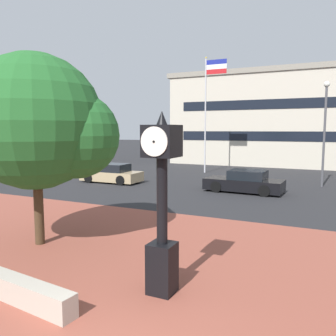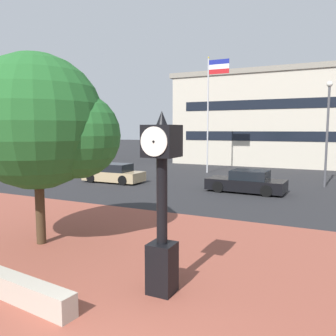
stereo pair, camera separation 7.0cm
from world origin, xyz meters
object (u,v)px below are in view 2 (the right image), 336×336
at_px(car_street_far, 247,182).
at_px(civic_building, 336,119).
at_px(street_clock, 162,205).
at_px(plaza_tree, 45,125).
at_px(flagpole_primary, 211,104).
at_px(street_lamp_post, 328,123).
at_px(car_street_mid, 114,174).

relative_size(car_street_far, civic_building, 0.14).
relative_size(street_clock, plaza_tree, 0.68).
distance_m(car_street_far, flagpole_primary, 10.31).
relative_size(car_street_far, street_lamp_post, 0.69).
distance_m(car_street_mid, street_lamp_post, 14.05).
bearing_deg(plaza_tree, street_clock, -16.67).
bearing_deg(street_lamp_post, civic_building, 88.39).
height_order(plaza_tree, car_street_far, plaza_tree).
distance_m(car_street_far, civic_building, 21.03).
height_order(car_street_mid, street_lamp_post, street_lamp_post).
bearing_deg(flagpole_primary, civic_building, 53.60).
relative_size(car_street_far, flagpole_primary, 0.48).
relative_size(flagpole_primary, street_lamp_post, 1.45).
bearing_deg(civic_building, flagpole_primary, -126.40).
relative_size(street_clock, car_street_far, 0.89).
relative_size(plaza_tree, flagpole_primary, 0.63).
xyz_separation_m(street_clock, flagpole_primary, (-5.97, 20.59, 3.71)).
bearing_deg(flagpole_primary, street_lamp_post, -22.68).
height_order(plaza_tree, car_street_mid, plaza_tree).
height_order(flagpole_primary, street_lamp_post, flagpole_primary).
bearing_deg(car_street_mid, flagpole_primary, -28.80).
bearing_deg(street_lamp_post, car_street_mid, -162.66).
relative_size(car_street_mid, civic_building, 0.13).
relative_size(street_clock, flagpole_primary, 0.42).
height_order(street_clock, civic_building, civic_building).
bearing_deg(civic_building, car_street_far, -102.47).
bearing_deg(car_street_far, street_clock, -172.20).
distance_m(car_street_mid, flagpole_primary, 10.18).
height_order(street_clock, plaza_tree, plaza_tree).
bearing_deg(street_clock, car_street_far, 95.28).
distance_m(street_clock, car_street_far, 13.17).
xyz_separation_m(car_street_mid, flagpole_primary, (4.18, 7.75, 5.11)).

